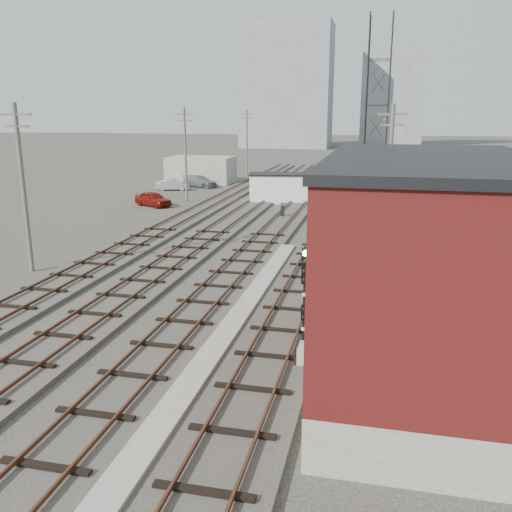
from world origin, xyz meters
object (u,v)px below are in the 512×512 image
(car_red, at_px, (153,199))
(site_trailer, at_px, (284,188))
(car_grey, at_px, (200,181))
(signal_mast, at_px, (305,295))
(switch_stand, at_px, (282,211))
(car_silver, at_px, (173,185))

(car_red, bearing_deg, site_trailer, -38.77)
(site_trailer, relative_size, car_grey, 1.56)
(car_red, bearing_deg, car_grey, 28.32)
(car_grey, bearing_deg, signal_mast, -132.27)
(site_trailer, bearing_deg, car_red, -165.41)
(signal_mast, relative_size, car_grey, 0.92)
(switch_stand, relative_size, car_red, 0.30)
(switch_stand, relative_size, car_grey, 0.27)
(signal_mast, height_order, site_trailer, signal_mast)
(switch_stand, bearing_deg, car_silver, 138.34)
(signal_mast, bearing_deg, site_trailer, 101.12)
(switch_stand, distance_m, car_red, 13.31)
(car_red, xyz_separation_m, car_silver, (-2.21, 10.70, -0.07))
(site_trailer, bearing_deg, car_silver, 148.74)
(signal_mast, bearing_deg, car_grey, 112.88)
(switch_stand, relative_size, site_trailer, 0.17)
(site_trailer, bearing_deg, signal_mast, -87.49)
(signal_mast, distance_m, car_silver, 45.30)
(signal_mast, bearing_deg, car_red, 121.79)
(car_silver, relative_size, car_grey, 0.82)
(switch_stand, height_order, car_red, car_red)
(site_trailer, distance_m, car_red, 12.60)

